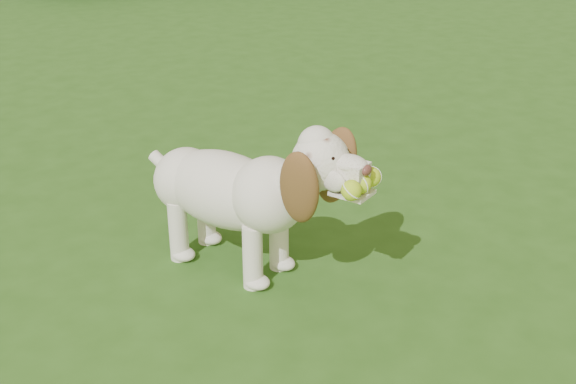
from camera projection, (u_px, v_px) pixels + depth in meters
ground at (258, 219)px, 3.82m from camera, size 80.00×80.00×0.00m
dog at (243, 188)px, 3.19m from camera, size 0.72×1.15×0.78m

